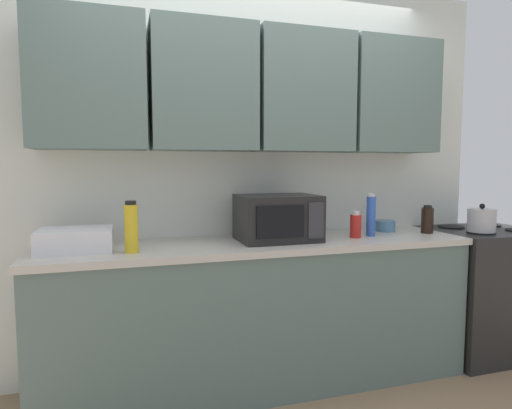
% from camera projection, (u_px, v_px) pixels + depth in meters
% --- Properties ---
extents(wall_back_with_cabinets, '(3.48, 0.38, 2.60)m').
position_uv_depth(wall_back_with_cabinets, '(250.00, 132.00, 2.80)').
color(wall_back_with_cabinets, silver).
rests_on(wall_back_with_cabinets, ground_plane).
extents(counter_run, '(2.61, 0.63, 0.90)m').
position_uv_depth(counter_run, '(261.00, 312.00, 2.68)').
color(counter_run, slate).
rests_on(counter_run, ground_plane).
extents(stove_range, '(0.76, 0.64, 0.91)m').
position_uv_depth(stove_range, '(482.00, 290.00, 3.16)').
color(stove_range, black).
rests_on(stove_range, ground_plane).
extents(kettle, '(0.18, 0.18, 0.19)m').
position_uv_depth(kettle, '(482.00, 220.00, 2.93)').
color(kettle, '#B2B2B7').
rests_on(kettle, stove_range).
extents(microwave, '(0.48, 0.37, 0.28)m').
position_uv_depth(microwave, '(278.00, 218.00, 2.65)').
color(microwave, black).
rests_on(microwave, counter_run).
extents(dish_rack, '(0.38, 0.30, 0.12)m').
position_uv_depth(dish_rack, '(76.00, 240.00, 2.33)').
color(dish_rack, silver).
rests_on(dish_rack, counter_run).
extents(bottle_red_sauce, '(0.07, 0.07, 0.17)m').
position_uv_depth(bottle_red_sauce, '(356.00, 225.00, 2.76)').
color(bottle_red_sauce, red).
rests_on(bottle_red_sauce, counter_run).
extents(bottle_blue_cleaner, '(0.06, 0.06, 0.28)m').
position_uv_depth(bottle_blue_cleaner, '(371.00, 215.00, 2.81)').
color(bottle_blue_cleaner, '#2D56B7').
rests_on(bottle_blue_cleaner, counter_run).
extents(bottle_soy_dark, '(0.08, 0.08, 0.19)m').
position_uv_depth(bottle_soy_dark, '(427.00, 220.00, 2.94)').
color(bottle_soy_dark, black).
rests_on(bottle_soy_dark, counter_run).
extents(bottle_yellow_mustard, '(0.07, 0.07, 0.28)m').
position_uv_depth(bottle_yellow_mustard, '(131.00, 228.00, 2.27)').
color(bottle_yellow_mustard, gold).
rests_on(bottle_yellow_mustard, counter_run).
extents(bowl_ceramic_small, '(0.14, 0.14, 0.07)m').
position_uv_depth(bowl_ceramic_small, '(385.00, 226.00, 3.03)').
color(bowl_ceramic_small, teal).
rests_on(bowl_ceramic_small, counter_run).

